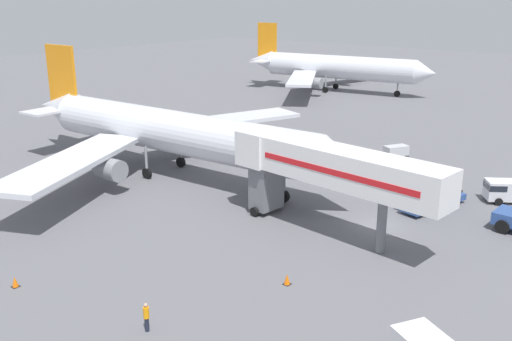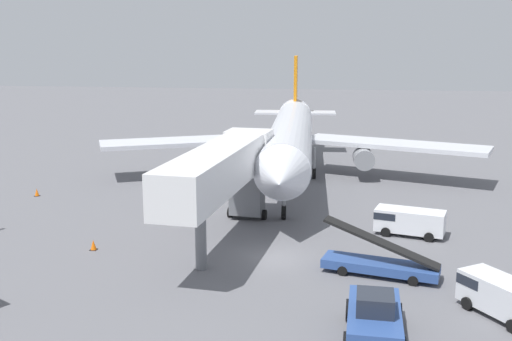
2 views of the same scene
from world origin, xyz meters
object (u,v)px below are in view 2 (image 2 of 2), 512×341
Objects in this scene: service_van_far_left at (408,220)px; service_van_rear_right at (502,295)px; safety_cone_alpha at (37,192)px; jet_bridge at (225,169)px; belt_loader_truck at (380,263)px; safety_cone_bravo at (93,245)px; airplane_at_gate at (291,136)px; pushback_tug at (374,317)px.

service_van_far_left is 1.07× the size of service_van_rear_right.
safety_cone_alpha is (-36.14, 19.46, -0.79)m from service_van_rear_right.
jet_bridge is 3.50× the size of service_van_far_left.
belt_loader_truck reaches higher than safety_cone_bravo.
service_van_far_left is at bearing 17.07° from safety_cone_bravo.
jet_bridge is 10.33m from safety_cone_bravo.
service_van_far_left reaches higher than safety_cone_alpha.
jet_bridge reaches higher than belt_loader_truck.
safety_cone_bravo is at bearing 165.70° from service_van_rear_right.
jet_bridge is at bearing 155.80° from belt_loader_truck.
jet_bridge is 2.56× the size of belt_loader_truck.
safety_cone_bravo is (-21.40, -6.57, -0.76)m from service_van_far_left.
airplane_at_gate is at bearing 121.02° from service_van_far_left.
service_van_rear_right is (16.31, -9.39, -4.12)m from jet_bridge.
jet_bridge is 13.94m from service_van_far_left.
safety_cone_bravo is (-11.16, -23.60, -4.18)m from airplane_at_gate.
belt_loader_truck is 19.11m from safety_cone_bravo.
service_van_rear_right is 7.06× the size of safety_cone_alpha.
jet_bridge is at bearing -26.92° from safety_cone_alpha.
belt_loader_truck is (0.70, 8.21, -0.35)m from pushback_tug.
safety_cone_alpha is (-22.42, -10.49, -4.18)m from airplane_at_gate.
pushback_tug is (9.77, -12.91, -4.13)m from jet_bridge.
belt_loader_truck is at bearing -24.20° from jet_bridge.
pushback_tug reaches higher than safety_cone_alpha.
airplane_at_gate is at bearing 25.07° from safety_cone_alpha.
pushback_tug is at bearing -94.85° from belt_loader_truck.
safety_cone_bravo is (-8.57, -3.04, -4.90)m from jet_bridge.
safety_cone_bravo is at bearing -115.31° from airplane_at_gate.
airplane_at_gate is 33.11m from service_van_rear_right.
airplane_at_gate is at bearing 107.31° from belt_loader_truck.
airplane_at_gate is 26.72m from belt_loader_truck.
pushback_tug is at bearing -77.90° from airplane_at_gate.
airplane_at_gate is 20.16m from service_van_far_left.
airplane_at_gate reaches higher than safety_cone_bravo.
belt_loader_truck reaches higher than service_van_rear_right.
safety_cone_bravo is (-19.03, 1.66, -0.42)m from belt_loader_truck.
service_van_far_left is at bearing -58.98° from airplane_at_gate.
airplane_at_gate is at bearing 102.10° from pushback_tug.
pushback_tug is 8.25m from belt_loader_truck.
belt_loader_truck is (10.47, -4.70, -4.48)m from jet_bridge.
service_van_far_left is at bearing 79.45° from pushback_tug.
pushback_tug is at bearing -37.83° from safety_cone_alpha.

